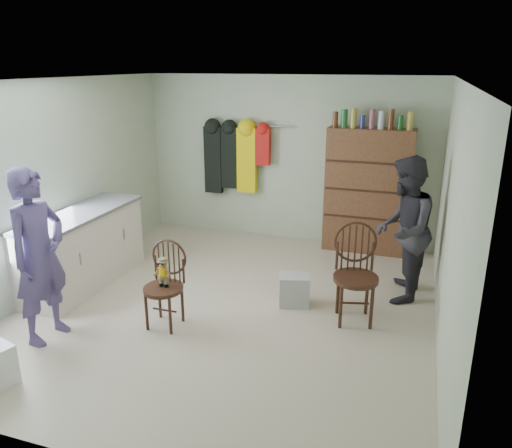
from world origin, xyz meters
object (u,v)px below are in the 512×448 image
(counter, at_px, (83,248))
(chair_front, at_px, (165,279))
(chair_far, at_px, (355,270))
(dresser, at_px, (368,190))

(counter, bearing_deg, chair_front, -22.25)
(chair_far, bearing_deg, counter, 167.82)
(counter, bearing_deg, chair_far, 2.43)
(chair_far, bearing_deg, chair_front, -172.98)
(counter, xyz_separation_m, dresser, (3.20, 2.30, 0.45))
(counter, relative_size, chair_far, 1.73)
(counter, relative_size, chair_front, 2.02)
(chair_front, relative_size, chair_far, 0.86)
(counter, distance_m, chair_front, 1.58)
(counter, distance_m, dresser, 3.96)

